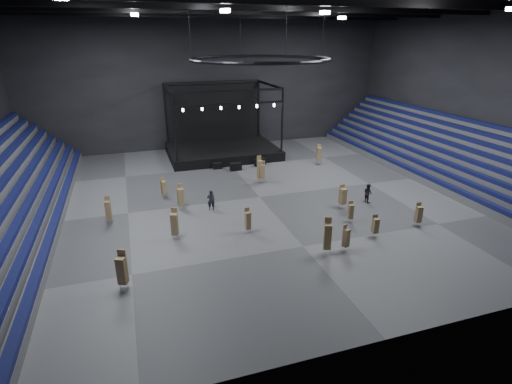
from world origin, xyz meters
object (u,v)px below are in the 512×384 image
object	(u,v)px
chair_stack_3	(419,214)
flight_case_mid	(236,167)
chair_stack_4	(181,196)
chair_stack_7	(375,225)
man_center	(211,200)
chair_stack_9	(319,154)
flight_case_left	(217,166)
chair_stack_12	(346,237)
chair_stack_5	(108,210)
chair_stack_8	(260,169)
chair_stack_13	(343,196)
flight_case_right	(260,162)
stage	(221,144)
crew_member	(368,193)
chair_stack_2	(262,171)
chair_stack_0	(164,187)
chair_stack_10	(248,220)
chair_stack_14	(174,224)
chair_stack_11	(328,236)
chair_stack_1	(351,211)
chair_stack_6	(122,270)

from	to	relation	value
chair_stack_3	flight_case_mid	bearing A→B (deg)	126.57
chair_stack_4	chair_stack_7	bearing A→B (deg)	-45.45
chair_stack_3	man_center	bearing A→B (deg)	159.01
chair_stack_9	man_center	world-z (taller)	chair_stack_9
flight_case_left	chair_stack_7	bearing A→B (deg)	-69.18
chair_stack_12	chair_stack_7	bearing A→B (deg)	-4.50
chair_stack_5	flight_case_left	bearing A→B (deg)	55.91
chair_stack_8	chair_stack_13	distance (m)	10.32
flight_case_left	chair_stack_13	world-z (taller)	chair_stack_13
chair_stack_3	chair_stack_13	world-z (taller)	chair_stack_13
chair_stack_3	flight_case_left	bearing A→B (deg)	129.23
chair_stack_3	chair_stack_13	distance (m)	6.71
flight_case_right	chair_stack_12	distance (m)	21.73
stage	flight_case_right	world-z (taller)	stage
chair_stack_4	chair_stack_8	xyz separation A→B (m)	(9.21, 4.72, 0.22)
chair_stack_7	chair_stack_8	distance (m)	15.56
stage	crew_member	world-z (taller)	stage
chair_stack_8	flight_case_left	bearing A→B (deg)	107.29
chair_stack_3	chair_stack_2	bearing A→B (deg)	130.08
chair_stack_0	chair_stack_8	xyz separation A→B (m)	(10.39, 1.28, 0.44)
chair_stack_5	chair_stack_10	size ratio (longest dim) A/B	1.14
chair_stack_3	chair_stack_14	distance (m)	20.00
chair_stack_14	crew_member	size ratio (longest dim) A/B	1.42
chair_stack_8	chair_stack_11	xyz separation A→B (m)	(-0.24, -16.07, -0.06)
chair_stack_10	flight_case_left	bearing A→B (deg)	79.77
chair_stack_14	crew_member	world-z (taller)	chair_stack_14
chair_stack_1	chair_stack_5	distance (m)	20.50
flight_case_right	chair_stack_11	xyz separation A→B (m)	(-2.13, -21.71, 1.00)
chair_stack_4	chair_stack_1	bearing A→B (deg)	-37.30
flight_case_left	man_center	bearing A→B (deg)	-105.46
chair_stack_8	chair_stack_9	xyz separation A→B (m)	(9.01, 3.94, -0.18)
chair_stack_10	man_center	bearing A→B (deg)	103.45
man_center	chair_stack_1	bearing A→B (deg)	154.25
chair_stack_4	flight_case_left	bearing A→B (deg)	52.37
flight_case_left	flight_case_mid	distance (m)	2.32
stage	chair_stack_4	xyz separation A→B (m)	(-7.79, -16.88, -0.17)
chair_stack_1	chair_stack_12	size ratio (longest dim) A/B	0.91
chair_stack_7	chair_stack_14	world-z (taller)	chair_stack_14
chair_stack_12	chair_stack_2	bearing A→B (deg)	69.26
chair_stack_5	chair_stack_13	distance (m)	20.67
chair_stack_12	crew_member	world-z (taller)	chair_stack_12
chair_stack_10	chair_stack_0	bearing A→B (deg)	114.37
chair_stack_12	crew_member	distance (m)	10.19
chair_stack_6	man_center	size ratio (longest dim) A/B	1.40
chair_stack_13	crew_member	xyz separation A→B (m)	(3.06, 0.58, -0.31)
chair_stack_5	chair_stack_0	bearing A→B (deg)	53.40
chair_stack_6	chair_stack_8	world-z (taller)	chair_stack_8
flight_case_left	chair_stack_7	xyz separation A→B (m)	(7.96, -20.95, 0.64)
chair_stack_12	crew_member	bearing A→B (deg)	23.79
chair_stack_9	chair_stack_3	bearing A→B (deg)	-76.68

